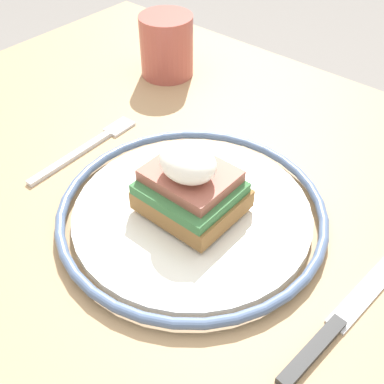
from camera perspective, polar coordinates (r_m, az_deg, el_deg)
dining_table at (r=0.56m, az=-4.73°, el=-13.62°), size 0.92×0.83×0.72m
plate at (r=0.48m, az=-0.00°, el=-2.38°), size 0.27×0.27×0.02m
sandwich at (r=0.46m, az=-0.18°, el=0.81°), size 0.09×0.08×0.08m
fork at (r=0.59m, az=-12.15°, el=5.32°), size 0.02×0.16×0.00m
knife at (r=0.43m, az=17.08°, el=-14.42°), size 0.03×0.19×0.01m
cup at (r=0.71m, az=-3.03°, el=17.03°), size 0.08×0.08×0.09m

